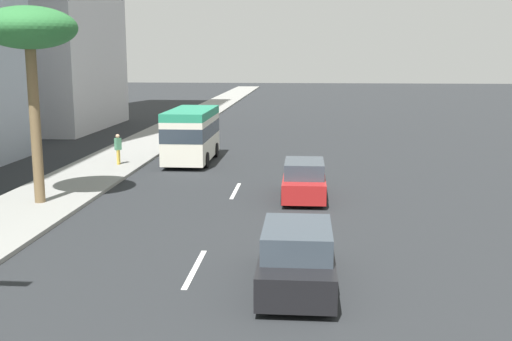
{
  "coord_description": "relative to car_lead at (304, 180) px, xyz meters",
  "views": [
    {
      "loc": [
        -3.06,
        -3.04,
        5.91
      ],
      "look_at": [
        18.87,
        -1.28,
        1.8
      ],
      "focal_mm": 43.46,
      "sensor_mm": 36.0,
      "label": 1
    }
  ],
  "objects": [
    {
      "name": "car_third",
      "position": [
        -10.12,
        0.14,
        0.02
      ],
      "size": [
        4.64,
        1.95,
        1.66
      ],
      "color": "black",
      "rests_on": "ground_plane"
    },
    {
      "name": "minibus_fourth",
      "position": [
        8.43,
        6.3,
        0.86
      ],
      "size": [
        6.12,
        2.4,
        2.95
      ],
      "rotation": [
        0.0,
        0.0,
        3.14
      ],
      "color": "silver",
      "rests_on": "ground_plane"
    },
    {
      "name": "sidewalk_right",
      "position": [
        9.13,
        10.62,
        -0.69
      ],
      "size": [
        162.0,
        3.97,
        0.15
      ],
      "primitive_type": "cube",
      "color": "gray",
      "rests_on": "ground_plane"
    },
    {
      "name": "lane_stripe_far",
      "position": [
        1.11,
        3.02,
        -0.75
      ],
      "size": [
        3.2,
        0.16,
        0.01
      ],
      "primitive_type": "cube",
      "color": "silver",
      "rests_on": "ground_plane"
    },
    {
      "name": "lane_stripe_mid",
      "position": [
        -9.05,
        3.02,
        -0.75
      ],
      "size": [
        3.2,
        0.16,
        0.01
      ],
      "primitive_type": "cube",
      "color": "silver",
      "rests_on": "ground_plane"
    },
    {
      "name": "car_lead",
      "position": [
        0.0,
        0.0,
        0.0
      ],
      "size": [
        4.45,
        1.82,
        1.61
      ],
      "color": "#A51E1E",
      "rests_on": "ground_plane"
    },
    {
      "name": "pedestrian_near_lamp",
      "position": [
        6.47,
        9.91,
        0.28
      ],
      "size": [
        0.39,
        0.37,
        1.63
      ],
      "rotation": [
        0.0,
        0.0,
        2.44
      ],
      "color": "gold",
      "rests_on": "sidewalk_right"
    },
    {
      "name": "palm_tree",
      "position": [
        -2.22,
        10.46,
        6.0
      ],
      "size": [
        3.61,
        3.61,
        7.59
      ],
      "color": "brown",
      "rests_on": "sidewalk_right"
    },
    {
      "name": "ground_plane",
      "position": [
        9.13,
        3.02,
        -0.76
      ],
      "size": [
        198.0,
        198.0,
        0.0
      ],
      "primitive_type": "plane",
      "color": "#26282B"
    }
  ]
}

